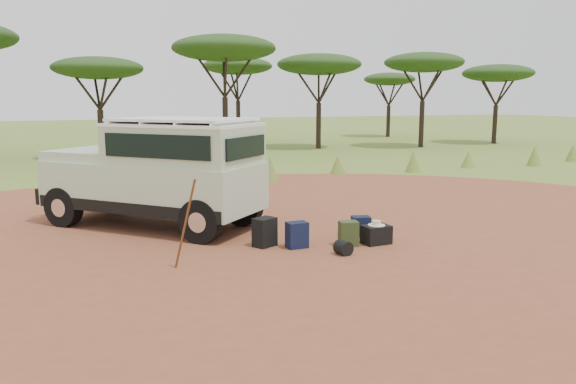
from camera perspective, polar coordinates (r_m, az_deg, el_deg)
name	(u,v)px	position (r m, az deg, el deg)	size (l,w,h in m)	color
ground	(273,247)	(11.03, -1.51, -5.60)	(140.00, 140.00, 0.00)	olive
dirt_clearing	(273,247)	(11.03, -1.51, -5.58)	(23.00, 23.00, 0.01)	brown
grass_fringe	(187,172)	(19.21, -10.21, 1.97)	(36.60, 1.60, 0.90)	olive
acacia_treeline	(152,58)	(30.20, -13.65, 13.05)	(46.70, 13.20, 6.26)	black
safari_vehicle	(158,175)	(12.85, -13.03, 1.71)	(4.89, 4.96, 2.45)	#ADC1A4
walking_staff	(185,225)	(9.55, -10.42, -3.28)	(0.04, 0.04, 1.63)	brown
backpack_black	(265,232)	(11.00, -2.39, -4.11)	(0.42, 0.31, 0.57)	black
backpack_navy	(297,235)	(10.89, 0.92, -4.40)	(0.39, 0.28, 0.51)	#111C37
backpack_olive	(348,234)	(11.09, 6.15, -4.24)	(0.36, 0.26, 0.50)	#2F3D1C
duffel_navy	(361,226)	(11.94, 7.41, -3.46)	(0.38, 0.28, 0.42)	#111C37
hard_case	(376,235)	(11.34, 8.95, -4.31)	(0.53, 0.38, 0.38)	black
stuff_sack	(343,248)	(10.49, 5.64, -5.67)	(0.27, 0.27, 0.27)	black
safari_hat	(376,224)	(11.28, 8.98, -3.20)	(0.34, 0.34, 0.10)	beige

